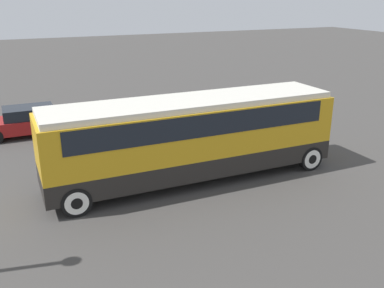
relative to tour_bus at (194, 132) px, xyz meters
The scene contains 4 objects.
ground_plane 1.93m from the tour_bus, behind, with size 120.00×120.00×0.00m, color #423F3D.
tour_bus is the anchor object (origin of this frame).
parked_car_near 10.00m from the tour_bus, 121.91° to the left, with size 4.64×1.89×1.47m.
parked_car_mid 6.63m from the tour_bus, 77.55° to the left, with size 4.44×1.79×1.26m.
Camera 1 is at (-6.30, -14.02, 6.89)m, focal length 40.00 mm.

